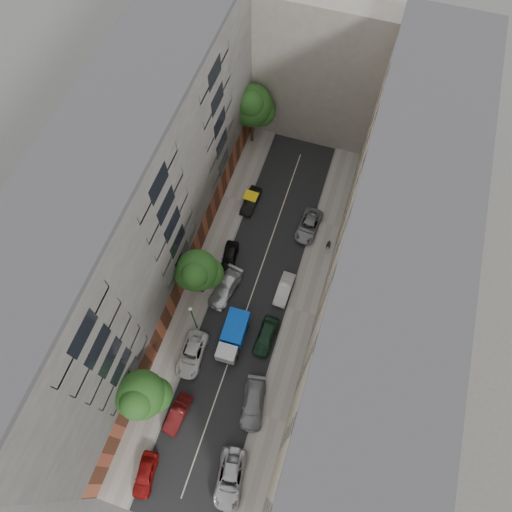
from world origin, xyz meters
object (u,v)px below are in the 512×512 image
at_px(tarp_truck, 233,336).
at_px(pedestrian, 329,244).
at_px(car_right_2, 266,336).
at_px(car_left_4, 229,257).
at_px(tree_mid, 198,272).
at_px(car_left_1, 178,414).
at_px(tree_near, 142,397).
at_px(car_left_0, 145,475).
at_px(car_right_0, 230,478).
at_px(car_right_1, 253,404).
at_px(car_right_4, 309,226).
at_px(car_right_3, 284,289).
at_px(tree_far, 252,107).
at_px(car_left_2, 192,354).
at_px(lamp_post, 193,316).
at_px(car_left_5, 251,201).
at_px(car_left_3, 225,288).

height_order(tarp_truck, pedestrian, tarp_truck).
relative_size(car_right_2, pedestrian, 2.80).
relative_size(car_left_4, tree_mid, 0.52).
bearing_deg(car_left_1, car_left_4, 98.68).
distance_m(tarp_truck, tree_near, 10.63).
distance_m(car_left_0, car_right_0, 7.47).
height_order(car_right_1, tree_mid, tree_mid).
bearing_deg(car_right_4, car_left_4, -134.22).
relative_size(car_right_0, car_right_2, 1.19).
distance_m(car_right_1, car_right_3, 12.01).
bearing_deg(tree_far, tree_mid, -86.38).
bearing_deg(tree_mid, car_right_1, -47.29).
bearing_deg(car_left_0, car_right_0, 7.96).
relative_size(car_left_2, car_right_3, 1.25).
distance_m(car_left_0, tree_near, 7.52).
height_order(tree_near, lamp_post, tree_near).
distance_m(car_left_1, pedestrian, 23.31).
height_order(car_right_4, lamp_post, lamp_post).
height_order(car_left_2, car_right_0, car_right_0).
distance_m(car_left_4, lamp_post, 8.92).
xyz_separation_m(car_right_2, tree_far, (-9.10, 23.74, 5.20)).
xyz_separation_m(car_right_0, car_right_2, (-0.80, 13.15, 0.02)).
distance_m(tree_near, tree_far, 33.29).
height_order(car_left_0, car_left_4, car_left_0).
xyz_separation_m(car_left_0, car_left_4, (-0.00, 22.40, -0.00)).
relative_size(car_left_0, car_left_2, 0.80).
bearing_deg(car_left_5, car_right_3, -51.28).
bearing_deg(car_right_2, car_right_3, 88.73).
bearing_deg(car_right_2, car_left_1, -118.16).
bearing_deg(car_left_1, car_right_0, -23.41).
relative_size(car_right_1, car_right_3, 1.29).
relative_size(tarp_truck, lamp_post, 0.91).
xyz_separation_m(car_right_0, tree_far, (-9.90, 36.89, 5.22)).
distance_m(car_right_2, lamp_post, 7.69).
bearing_deg(car_right_3, pedestrian, 65.84).
relative_size(tree_mid, pedestrian, 4.82).
bearing_deg(car_left_4, car_left_3, -84.79).
distance_m(car_right_4, tree_far, 15.09).
height_order(car_left_0, car_right_2, car_right_2).
relative_size(car_left_2, car_left_4, 1.25).
xyz_separation_m(tarp_truck, car_left_2, (-3.34, -2.85, -0.63)).
bearing_deg(car_right_0, car_right_2, 84.97).
xyz_separation_m(car_right_0, pedestrian, (2.70, 25.06, 0.21)).
distance_m(car_left_4, tree_mid, 6.52).
distance_m(tree_near, lamp_post, 8.65).
xyz_separation_m(car_left_4, pedestrian, (9.90, 4.66, 0.26)).
height_order(car_left_1, car_right_2, car_right_2).
xyz_separation_m(tree_near, tree_mid, (0.34, 12.27, -0.19)).
height_order(car_right_3, lamp_post, lamp_post).
height_order(car_left_2, car_right_1, car_right_1).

